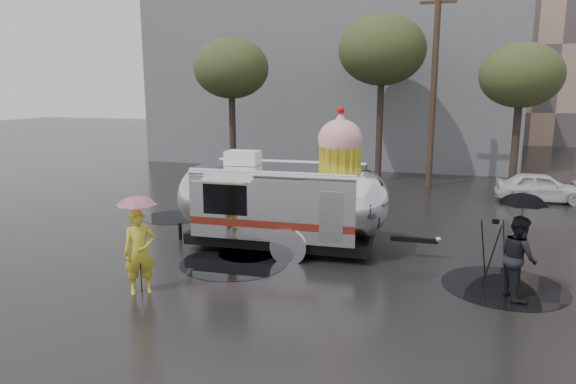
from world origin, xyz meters
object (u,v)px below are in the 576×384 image
(person_right, at_px, (518,257))
(tripod, at_px, (494,245))
(airstream_trailer, at_px, (285,199))
(person_left, at_px, (140,252))

(person_right, distance_m, tripod, 0.91)
(airstream_trailer, height_order, person_right, airstream_trailer)
(airstream_trailer, height_order, tripod, airstream_trailer)
(airstream_trailer, xyz_separation_m, person_right, (5.95, -1.99, -0.53))
(tripod, bearing_deg, person_left, -178.38)
(person_left, relative_size, tripod, 1.23)
(airstream_trailer, bearing_deg, person_right, -20.44)
(airstream_trailer, height_order, person_left, airstream_trailer)
(person_left, height_order, person_right, person_left)
(person_left, height_order, tripod, person_left)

